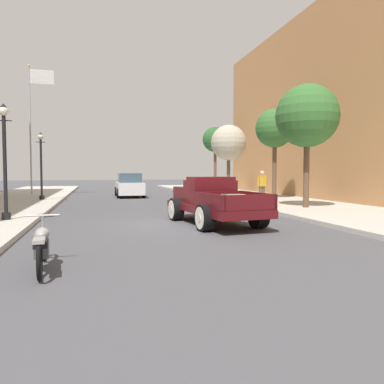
{
  "coord_description": "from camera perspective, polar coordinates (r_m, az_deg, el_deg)",
  "views": [
    {
      "loc": [
        -2.5,
        -12.24,
        1.75
      ],
      "look_at": [
        0.91,
        1.19,
        1.0
      ],
      "focal_mm": 35.08,
      "sensor_mm": 36.0,
      "label": 1
    }
  ],
  "objects": [
    {
      "name": "street_tree_nearest",
      "position": [
        17.77,
        17.11,
        10.94
      ],
      "size": [
        2.8,
        2.8,
        5.49
      ],
      "color": "brown",
      "rests_on": "sidewalk_right"
    },
    {
      "name": "street_lamp_far",
      "position": [
        23.17,
        -21.96,
        4.45
      ],
      "size": [
        0.5,
        0.32,
        3.85
      ],
      "color": "black",
      "rests_on": "sidewalk_left"
    },
    {
      "name": "hotrod_truck_maroon",
      "position": [
        12.78,
        2.93,
        -1.38
      ],
      "size": [
        2.55,
        5.07,
        1.58
      ],
      "color": "#510F14",
      "rests_on": "ground"
    },
    {
      "name": "pedestrian_sidewalk_right",
      "position": [
        19.42,
        10.6,
        1.08
      ],
      "size": [
        0.53,
        0.22,
        1.65
      ],
      "color": "brown",
      "rests_on": "sidewalk_right"
    },
    {
      "name": "car_background_white",
      "position": [
        26.52,
        -9.5,
        0.93
      ],
      "size": [
        1.87,
        4.3,
        1.65
      ],
      "color": "silver",
      "rests_on": "ground"
    },
    {
      "name": "street_tree_farthest",
      "position": [
        34.75,
        3.55,
        7.88
      ],
      "size": [
        2.31,
        2.31,
        5.71
      ],
      "color": "brown",
      "rests_on": "sidewalk_right"
    },
    {
      "name": "ground_plane",
      "position": [
        12.62,
        -2.7,
        -4.88
      ],
      "size": [
        140.0,
        140.0,
        0.0
      ],
      "primitive_type": "plane",
      "color": "#47474C"
    },
    {
      "name": "street_tree_second",
      "position": [
        23.16,
        12.48,
        9.35
      ],
      "size": [
        2.32,
        2.32,
        5.35
      ],
      "color": "brown",
      "rests_on": "sidewalk_right"
    },
    {
      "name": "motorcycle_parked",
      "position": [
        7.25,
        -21.88,
        -7.53
      ],
      "size": [
        0.62,
        2.12,
        0.93
      ],
      "color": "black",
      "rests_on": "ground"
    },
    {
      "name": "flagpole",
      "position": [
        29.48,
        -22.97,
        10.69
      ],
      "size": [
        1.74,
        0.16,
        9.16
      ],
      "color": "#B2B2B7",
      "rests_on": "sidewalk_left"
    },
    {
      "name": "street_lamp_near",
      "position": [
        13.95,
        -26.6,
        5.38
      ],
      "size": [
        0.5,
        0.32,
        3.85
      ],
      "color": "black",
      "rests_on": "sidewalk_left"
    },
    {
      "name": "street_tree_third",
      "position": [
        28.66,
        5.59,
        7.42
      ],
      "size": [
        2.69,
        2.69,
        5.13
      ],
      "color": "brown",
      "rests_on": "sidewalk_right"
    },
    {
      "name": "sidewalk_right",
      "position": [
        15.74,
        24.17,
        -3.28
      ],
      "size": [
        5.5,
        64.0,
        0.15
      ],
      "primitive_type": "cube",
      "color": "#B7B2A8",
      "rests_on": "ground"
    }
  ]
}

